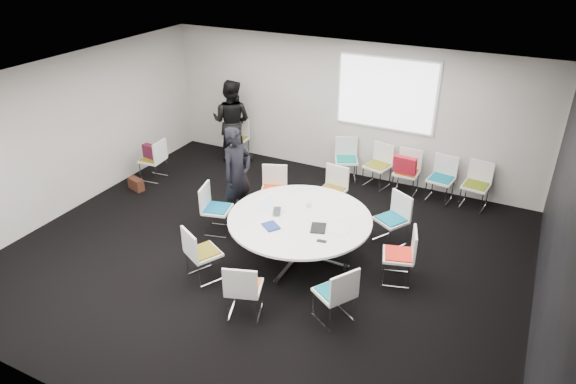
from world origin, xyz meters
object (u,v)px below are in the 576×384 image
at_px(laptop, 280,212).
at_px(brown_bag, 136,184).
at_px(chair_back_d, 440,187).
at_px(chair_spare_left, 154,167).
at_px(conference_table, 300,228).
at_px(chair_back_e, 474,194).
at_px(person_back, 232,121).
at_px(person_main, 237,175).
at_px(chair_back_a, 346,167).
at_px(chair_ring_f, 204,262).
at_px(chair_ring_b, 391,229).
at_px(chair_person_back, 237,146).
at_px(chair_ring_e, 217,218).
at_px(cup, 308,205).
at_px(chair_ring_h, 334,303).
at_px(chair_ring_a, 398,265).
at_px(chair_back_b, 377,174).
at_px(chair_ring_c, 332,199).
at_px(maroon_bag, 152,152).
at_px(chair_ring_d, 274,199).
at_px(chair_back_c, 406,180).
at_px(chair_ring_g, 244,298).

distance_m(laptop, brown_bag, 3.72).
bearing_deg(chair_back_d, chair_spare_left, 24.93).
height_order(conference_table, chair_back_e, chair_back_e).
distance_m(person_back, laptop, 3.83).
bearing_deg(person_main, chair_back_a, -12.19).
xyz_separation_m(chair_ring_f, laptop, (0.69, 1.15, 0.47)).
xyz_separation_m(chair_ring_b, brown_bag, (-5.16, -0.38, -0.16)).
relative_size(conference_table, chair_person_back, 2.56).
distance_m(chair_ring_e, person_back, 3.13).
distance_m(conference_table, cup, 0.43).
height_order(conference_table, chair_ring_h, chair_ring_h).
xyz_separation_m(chair_ring_a, cup, (-1.60, 0.27, 0.50)).
xyz_separation_m(chair_back_b, cup, (-0.35, -2.62, 0.50)).
bearing_deg(chair_spare_left, chair_ring_c, -90.38).
bearing_deg(chair_ring_b, brown_bag, 35.29).
relative_size(chair_back_d, maroon_bag, 2.20).
bearing_deg(chair_back_e, chair_ring_h, 81.03).
xyz_separation_m(chair_ring_d, chair_back_b, (1.38, 1.89, 0.00)).
relative_size(chair_back_d, chair_back_e, 1.00).
relative_size(chair_back_e, laptop, 3.03).
bearing_deg(chair_ring_h, cup, 68.02).
bearing_deg(chair_ring_c, person_back, -17.41).
height_order(chair_ring_d, chair_back_d, same).
height_order(chair_ring_e, chair_back_c, same).
bearing_deg(chair_spare_left, cup, -107.87).
height_order(chair_spare_left, brown_bag, chair_spare_left).
bearing_deg(chair_ring_b, cup, 60.53).
bearing_deg(chair_ring_a, person_back, 42.95).
bearing_deg(person_back, chair_back_c, 173.98).
bearing_deg(chair_back_b, laptop, 90.82).
distance_m(chair_ring_h, person_main, 3.17).
xyz_separation_m(conference_table, brown_bag, (-3.97, 0.66, -0.42)).
height_order(chair_ring_b, chair_ring_f, same).
height_order(chair_ring_d, cup, chair_ring_d).
bearing_deg(laptop, chair_ring_e, 63.91).
height_order(chair_ring_g, person_back, person_back).
bearing_deg(laptop, chair_back_c, -47.45).
height_order(chair_spare_left, person_main, person_main).
xyz_separation_m(chair_ring_e, chair_spare_left, (-2.33, 1.16, 0.00)).
relative_size(chair_ring_d, chair_ring_h, 1.00).
relative_size(chair_back_b, chair_back_d, 1.00).
xyz_separation_m(chair_ring_h, chair_back_b, (-0.72, 4.12, 0.00)).
xyz_separation_m(chair_ring_d, chair_back_a, (0.70, 1.89, 0.00)).
relative_size(chair_ring_c, maroon_bag, 2.20).
relative_size(chair_ring_a, brown_bag, 2.44).
xyz_separation_m(chair_person_back, cup, (2.96, -2.59, 0.50)).
bearing_deg(chair_back_c, chair_back_e, -178.88).
height_order(chair_ring_f, chair_ring_h, same).
height_order(chair_ring_c, chair_back_d, same).
bearing_deg(chair_ring_a, laptop, 76.24).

